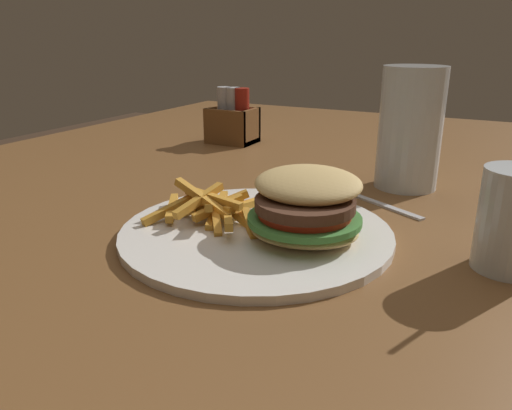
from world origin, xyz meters
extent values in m
cube|color=brown|center=(0.00, 0.00, 0.69)|extent=(1.64, 1.44, 0.03)
cylinder|color=brown|center=(-0.75, 0.65, 0.34)|extent=(0.09, 0.09, 0.67)
cylinder|color=white|center=(-0.11, -0.28, 0.71)|extent=(0.32, 0.32, 0.01)
ellipsoid|color=#DBB770|center=(-0.05, -0.28, 0.73)|extent=(0.14, 0.12, 0.02)
cylinder|color=#428438|center=(-0.05, -0.28, 0.74)|extent=(0.15, 0.15, 0.01)
cylinder|color=red|center=(-0.05, -0.28, 0.75)|extent=(0.12, 0.12, 0.01)
cylinder|color=#4C2D1E|center=(-0.05, -0.28, 0.76)|extent=(0.13, 0.13, 0.01)
ellipsoid|color=#DBB770|center=(-0.05, -0.27, 0.77)|extent=(0.14, 0.12, 0.04)
cube|color=gold|center=(-0.14, -0.31, 0.73)|extent=(0.05, 0.07, 0.02)
cube|color=gold|center=(-0.17, -0.28, 0.74)|extent=(0.08, 0.02, 0.02)
cube|color=gold|center=(-0.17, -0.27, 0.73)|extent=(0.04, 0.09, 0.02)
cube|color=gold|center=(-0.22, -0.30, 0.73)|extent=(0.04, 0.08, 0.03)
cube|color=gold|center=(-0.17, -0.26, 0.73)|extent=(0.05, 0.04, 0.03)
cube|color=gold|center=(-0.12, -0.29, 0.72)|extent=(0.04, 0.05, 0.02)
cube|color=gold|center=(-0.14, -0.25, 0.73)|extent=(0.02, 0.08, 0.02)
cube|color=gold|center=(-0.23, -0.29, 0.73)|extent=(0.05, 0.08, 0.01)
cube|color=gold|center=(-0.17, -0.29, 0.73)|extent=(0.05, 0.07, 0.03)
cube|color=gold|center=(-0.16, -0.28, 0.73)|extent=(0.04, 0.07, 0.02)
cube|color=gold|center=(-0.18, -0.27, 0.73)|extent=(0.07, 0.04, 0.02)
cube|color=gold|center=(-0.13, -0.28, 0.72)|extent=(0.08, 0.04, 0.03)
cube|color=gold|center=(-0.19, -0.29, 0.74)|extent=(0.02, 0.08, 0.03)
cube|color=gold|center=(-0.18, -0.29, 0.74)|extent=(0.09, 0.02, 0.04)
cube|color=gold|center=(-0.21, -0.27, 0.73)|extent=(0.05, 0.07, 0.01)
cube|color=gold|center=(-0.16, -0.29, 0.73)|extent=(0.05, 0.07, 0.03)
cylinder|color=silver|center=(0.00, 0.00, 0.80)|extent=(0.09, 0.09, 0.18)
cylinder|color=#B26B19|center=(0.00, 0.00, 0.79)|extent=(0.08, 0.08, 0.17)
ellipsoid|color=silver|center=(-0.09, -0.06, 0.71)|extent=(0.08, 0.07, 0.02)
cube|color=silver|center=(-0.01, -0.11, 0.71)|extent=(0.13, 0.08, 0.00)
cube|color=brown|center=(-0.40, 0.16, 0.71)|extent=(0.10, 0.08, 0.01)
cube|color=brown|center=(-0.44, 0.16, 0.74)|extent=(0.01, 0.08, 0.07)
cube|color=brown|center=(-0.35, 0.16, 0.74)|extent=(0.01, 0.08, 0.07)
cube|color=brown|center=(-0.40, 0.13, 0.74)|extent=(0.10, 0.01, 0.07)
cube|color=brown|center=(-0.40, 0.19, 0.74)|extent=(0.10, 0.01, 0.07)
cylinder|color=#B2B2B7|center=(-0.42, 0.17, 0.77)|extent=(0.03, 0.03, 0.11)
cylinder|color=#B2B2B7|center=(-0.40, 0.17, 0.77)|extent=(0.03, 0.03, 0.11)
cylinder|color=maroon|center=(-0.38, 0.16, 0.77)|extent=(0.03, 0.03, 0.11)
camera|label=1|loc=(0.14, -0.76, 0.93)|focal=35.00mm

